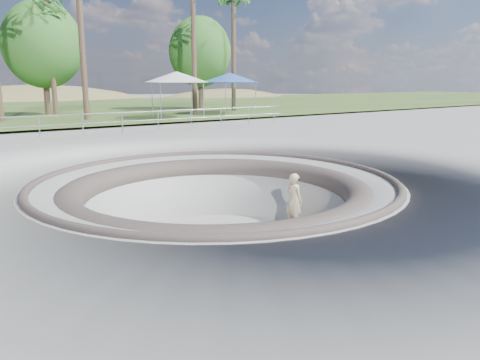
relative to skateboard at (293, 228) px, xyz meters
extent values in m
plane|color=#989793|center=(-2.70, 0.32, 1.84)|extent=(180.00, 180.00, 0.00)
torus|color=#989793|center=(-2.70, 0.32, -0.16)|extent=(14.00, 14.00, 4.00)
cylinder|color=#989793|center=(-2.70, 0.32, -0.11)|extent=(6.60, 6.60, 0.10)
torus|color=#524741|center=(-2.70, 0.32, 1.82)|extent=(10.24, 10.24, 0.24)
torus|color=#524741|center=(-2.70, 0.32, 1.39)|extent=(8.91, 8.91, 0.81)
cube|color=#345220|center=(-2.70, 34.32, 2.06)|extent=(180.00, 36.00, 0.12)
ellipsoid|color=olive|center=(5.30, 60.32, -6.02)|extent=(61.60, 44.00, 28.60)
ellipsoid|color=olive|center=(32.30, 52.32, -3.52)|extent=(42.00, 30.00, 19.50)
cylinder|color=#92949A|center=(-2.70, 12.32, 3.01)|extent=(25.00, 0.05, 0.05)
cylinder|color=#92949A|center=(-2.70, 12.32, 2.56)|extent=(25.00, 0.05, 0.05)
cube|color=#985D3C|center=(0.00, 0.00, 0.01)|extent=(0.74, 0.26, 0.02)
cylinder|color=#BBBBC1|center=(0.00, 0.00, -0.02)|extent=(0.04, 0.15, 0.03)
cylinder|color=#BBBBC1|center=(0.00, 0.00, -0.02)|extent=(0.04, 0.15, 0.03)
cylinder|color=white|center=(0.00, 0.00, -0.03)|extent=(0.06, 0.03, 0.06)
cylinder|color=white|center=(0.00, 0.00, -0.03)|extent=(0.06, 0.03, 0.06)
cylinder|color=white|center=(0.00, 0.00, -0.03)|extent=(0.06, 0.03, 0.06)
cylinder|color=white|center=(0.00, 0.00, -0.03)|extent=(0.06, 0.03, 0.06)
imported|color=beige|center=(0.00, 0.00, 0.90)|extent=(0.43, 0.65, 1.76)
cylinder|color=#92949A|center=(4.21, 16.87, 3.25)|extent=(0.06, 0.06, 2.27)
cylinder|color=#92949A|center=(7.09, 16.87, 3.25)|extent=(0.06, 0.06, 2.27)
cylinder|color=#92949A|center=(4.21, 19.76, 3.25)|extent=(0.06, 0.06, 2.27)
cylinder|color=#92949A|center=(7.09, 19.76, 3.25)|extent=(0.06, 0.06, 2.27)
cube|color=silver|center=(5.65, 18.32, 4.49)|extent=(3.76, 3.76, 0.08)
cone|color=silver|center=(5.65, 18.32, 4.85)|extent=(5.93, 5.93, 0.72)
cylinder|color=#92949A|center=(9.44, 18.19, 3.24)|extent=(0.06, 0.06, 2.25)
cylinder|color=#92949A|center=(12.30, 18.19, 3.24)|extent=(0.06, 0.06, 2.25)
cylinder|color=#92949A|center=(9.44, 21.05, 3.24)|extent=(0.06, 0.06, 2.25)
cylinder|color=#92949A|center=(12.30, 21.05, 3.24)|extent=(0.06, 0.06, 2.25)
cube|color=#2D56A4|center=(10.87, 19.62, 4.47)|extent=(3.20, 3.20, 0.08)
cone|color=#2D56A4|center=(10.87, 19.62, 4.83)|extent=(6.06, 6.06, 0.72)
cylinder|color=brown|center=(-0.10, 19.93, 8.39)|extent=(0.36, 0.36, 12.75)
cylinder|color=brown|center=(-0.77, 24.88, 6.10)|extent=(0.36, 0.36, 8.17)
cylinder|color=brown|center=(8.11, 20.18, 7.17)|extent=(0.36, 0.36, 10.33)
cylinder|color=brown|center=(12.88, 21.96, 6.86)|extent=(0.36, 0.36, 9.70)
cylinder|color=brown|center=(-0.92, 26.40, 4.41)|extent=(0.44, 0.44, 4.80)
ellipsoid|color=#2A6C25|center=(-0.92, 26.40, 7.15)|extent=(5.73, 5.21, 6.25)
cylinder|color=brown|center=(12.51, 26.69, 4.39)|extent=(0.44, 0.44, 4.76)
ellipsoid|color=#2A6C25|center=(12.51, 26.69, 7.11)|extent=(5.68, 5.16, 6.20)
camera|label=1|loc=(-9.65, -10.62, 4.62)|focal=35.00mm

